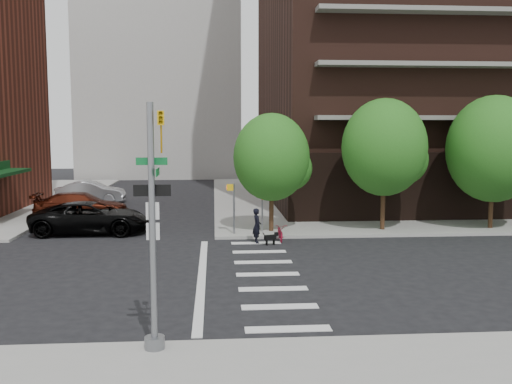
% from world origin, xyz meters
% --- Properties ---
extents(ground, '(120.00, 120.00, 0.00)m').
position_xyz_m(ground, '(0.00, 0.00, 0.00)').
color(ground, black).
rests_on(ground, ground).
extents(sidewalk_ne, '(39.00, 33.00, 0.15)m').
position_xyz_m(sidewalk_ne, '(20.50, 23.50, 0.07)').
color(sidewalk_ne, gray).
rests_on(sidewalk_ne, ground).
extents(crosswalk, '(3.85, 13.00, 0.01)m').
position_xyz_m(crosswalk, '(2.21, -0.00, 0.01)').
color(crosswalk, silver).
rests_on(crosswalk, ground).
extents(tree_a, '(4.00, 4.00, 5.90)m').
position_xyz_m(tree_a, '(4.00, 8.50, 4.04)').
color(tree_a, '#301E11').
rests_on(tree_a, sidewalk_ne).
extents(tree_b, '(4.50, 4.50, 6.65)m').
position_xyz_m(tree_b, '(10.00, 8.50, 4.54)').
color(tree_b, '#301E11').
rests_on(tree_b, sidewalk_ne).
extents(tree_c, '(5.00, 5.00, 6.80)m').
position_xyz_m(tree_c, '(16.00, 8.50, 4.45)').
color(tree_c, '#301E11').
rests_on(tree_c, sidewalk_ne).
extents(traffic_signal, '(0.90, 0.75, 6.00)m').
position_xyz_m(traffic_signal, '(-0.47, -7.49, 2.70)').
color(traffic_signal, slate).
rests_on(traffic_signal, sidewalk_s).
extents(pedestrian_signal, '(2.18, 0.67, 2.60)m').
position_xyz_m(pedestrian_signal, '(2.32, 7.92, 1.85)').
color(pedestrian_signal, slate).
rests_on(pedestrian_signal, sidewalk_ne).
extents(parked_car_black, '(2.91, 6.16, 1.70)m').
position_xyz_m(parked_car_black, '(-5.50, 9.15, 0.85)').
color(parked_car_black, black).
rests_on(parked_car_black, ground).
extents(parked_car_maroon, '(2.61, 5.81, 1.65)m').
position_xyz_m(parked_car_maroon, '(-7.13, 14.24, 0.83)').
color(parked_car_maroon, '#41140A').
rests_on(parked_car_maroon, ground).
extents(parked_car_silver, '(1.82, 5.05, 1.65)m').
position_xyz_m(parked_car_silver, '(-8.20, 21.93, 0.83)').
color(parked_car_silver, silver).
rests_on(parked_car_silver, ground).
extents(scooter, '(0.56, 1.60, 0.84)m').
position_xyz_m(scooter, '(4.24, 6.50, 0.42)').
color(scooter, maroon).
rests_on(scooter, ground).
extents(dog_walker, '(0.68, 0.50, 1.71)m').
position_xyz_m(dog_walker, '(3.04, 6.00, 0.85)').
color(dog_walker, black).
rests_on(dog_walker, ground).
extents(dog, '(0.71, 0.37, 0.59)m').
position_xyz_m(dog, '(3.69, 5.52, 0.37)').
color(dog, black).
rests_on(dog, ground).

